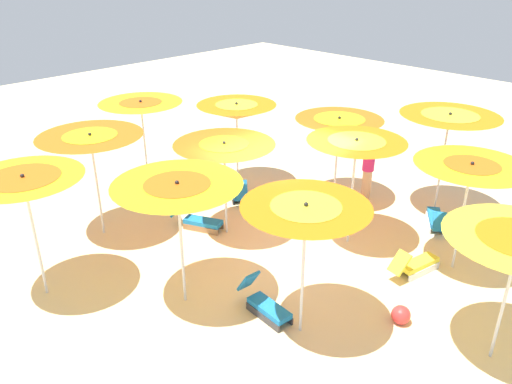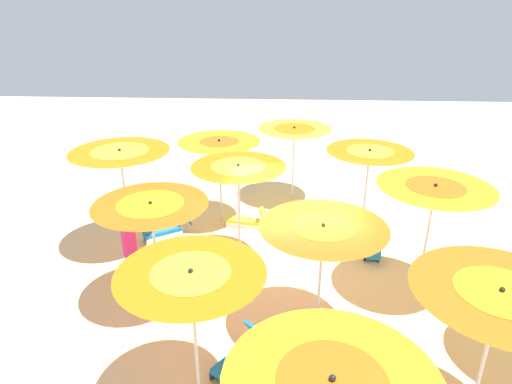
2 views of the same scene
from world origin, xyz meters
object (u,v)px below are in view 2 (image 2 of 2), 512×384
beach_umbrella_1 (499,304)px  beach_umbrella_8 (369,158)px  beach_umbrella_6 (151,213)px  beach_umbrella_9 (120,157)px  beach_umbrella_10 (219,149)px  lounger_4 (247,221)px  beach_umbrella_4 (323,235)px  lounger_3 (240,357)px  beach_umbrella_3 (191,284)px  beachgoer_0 (130,250)px  beach_ball (304,214)px  beach_umbrella_5 (434,195)px  lounger_0 (371,247)px  lounger_1 (339,342)px  lounger_2 (166,230)px  beach_umbrella_11 (294,134)px  beach_umbrella_7 (239,173)px

beach_umbrella_1 → beach_umbrella_8: beach_umbrella_8 is taller
beach_umbrella_6 → beach_umbrella_9: 2.51m
beach_umbrella_10 → lounger_4: 2.03m
beach_umbrella_4 → lounger_3: (1.02, -1.34, -1.75)m
lounger_4 → lounger_3: bearing=103.6°
beach_umbrella_1 → beach_umbrella_8: (-5.31, -0.66, 0.05)m
beach_umbrella_3 → beach_umbrella_6: (-2.35, -1.20, -0.13)m
beachgoer_0 → beach_umbrella_6: bearing=1.9°
beach_umbrella_9 → beach_ball: (-1.63, 4.35, -2.12)m
beach_umbrella_1 → beach_umbrella_5: bearing=176.3°
beach_umbrella_4 → lounger_0: beach_umbrella_4 is taller
beach_umbrella_8 → beach_umbrella_3: bearing=-32.9°
beachgoer_0 → beach_umbrella_3: bearing=-18.2°
beach_umbrella_6 → lounger_0: bearing=113.3°
beach_umbrella_4 → beach_umbrella_10: beach_umbrella_10 is taller
lounger_1 → beach_umbrella_6: bearing=45.3°
beachgoer_0 → beach_umbrella_5: bearing=39.7°
beach_umbrella_1 → beach_umbrella_9: beach_umbrella_9 is taller
beach_umbrella_10 → beach_umbrella_3: bearing=3.8°
beach_umbrella_5 → beach_umbrella_8: (-2.03, -0.87, 0.02)m
beach_umbrella_8 → beach_umbrella_10: bearing=-104.5°
beach_umbrella_10 → beach_ball: 2.95m
beach_umbrella_3 → beach_ball: 6.69m
beach_umbrella_5 → beachgoer_0: 6.15m
lounger_2 → lounger_4: size_ratio=0.96×
beach_umbrella_9 → lounger_4: (-1.04, 2.81, -2.08)m
beach_umbrella_11 → lounger_2: (2.65, -3.25, -1.81)m
beach_umbrella_8 → lounger_4: bearing=-99.9°
beach_umbrella_1 → beach_umbrella_5: beach_umbrella_5 is taller
beach_umbrella_10 → lounger_1: 5.83m
beach_umbrella_11 → lounger_4: bearing=-31.2°
beach_umbrella_6 → beach_umbrella_10: 3.71m
beach_umbrella_9 → beach_umbrella_1: bearing=53.2°
beach_umbrella_8 → beach_ball: 2.68m
beach_umbrella_1 → beach_umbrella_5: size_ratio=0.99×
beach_umbrella_3 → beach_umbrella_5: beach_umbrella_5 is taller
beach_umbrella_7 → beachgoer_0: beach_umbrella_7 is taller
lounger_2 → beach_umbrella_8: bearing=148.1°
beach_umbrella_1 → beach_umbrella_6: (-2.63, -5.11, -0.19)m
lounger_1 → lounger_4: size_ratio=0.99×
beach_umbrella_9 → beachgoer_0: beach_umbrella_9 is taller
beach_umbrella_3 → beach_umbrella_9: bearing=-151.2°
lounger_2 → beach_umbrella_6: bearing=67.5°
beach_umbrella_8 → beach_umbrella_9: bearing=-84.7°
beach_umbrella_1 → beach_umbrella_4: bearing=-134.3°
lounger_1 → lounger_3: lounger_3 is taller
beach_umbrella_6 → beachgoer_0: beach_umbrella_6 is taller
beach_umbrella_4 → beach_umbrella_5: beach_umbrella_5 is taller
lounger_2 → beach_umbrella_9: bearing=-5.1°
beach_umbrella_7 → beach_ball: size_ratio=7.29×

